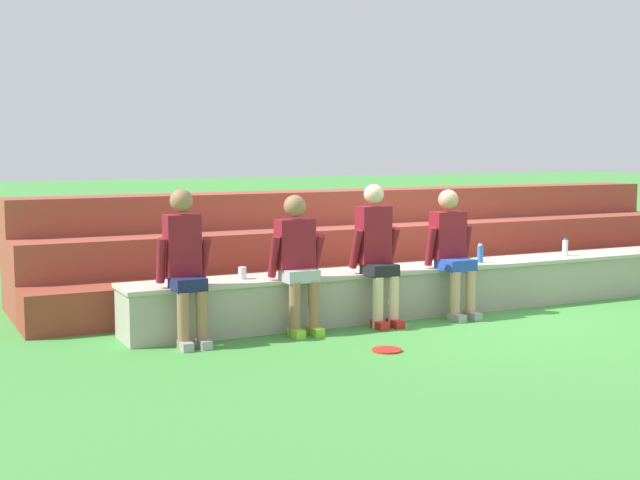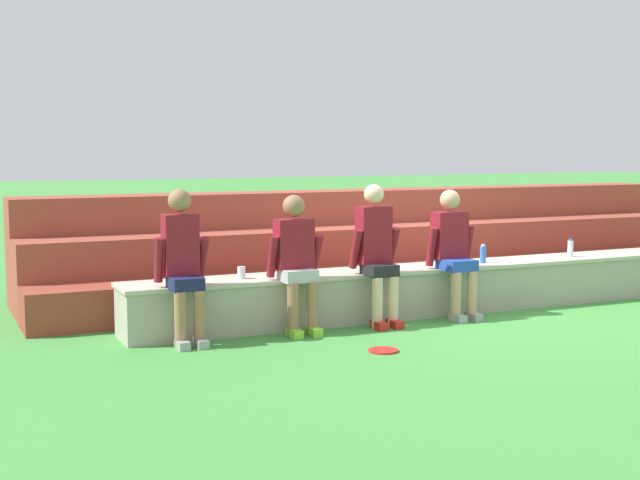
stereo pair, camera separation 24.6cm
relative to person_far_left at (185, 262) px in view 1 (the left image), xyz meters
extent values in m
plane|color=#428E3D|center=(3.25, 0.01, -0.77)|extent=(80.00, 80.00, 0.00)
cube|color=#A8A08E|center=(3.25, 0.29, -0.51)|extent=(7.55, 0.57, 0.52)
cube|color=#BCB39F|center=(3.25, 0.29, -0.26)|extent=(7.59, 0.61, 0.04)
cube|color=brown|center=(3.25, 1.11, -0.56)|extent=(9.15, 0.62, 0.42)
cube|color=#984132|center=(3.25, 1.73, -0.35)|extent=(9.15, 0.62, 0.84)
cube|color=#994233|center=(3.25, 2.35, -0.14)|extent=(9.15, 0.62, 1.26)
cylinder|color=#996B4C|center=(-0.09, -0.20, -0.51)|extent=(0.11, 0.11, 0.52)
cylinder|color=#996B4C|center=(0.09, -0.20, -0.51)|extent=(0.11, 0.11, 0.52)
cube|color=#99999E|center=(-0.09, -0.24, -0.73)|extent=(0.10, 0.22, 0.08)
cube|color=#99999E|center=(0.09, -0.24, -0.73)|extent=(0.10, 0.22, 0.08)
cube|color=#191E47|center=(0.00, -0.07, -0.19)|extent=(0.29, 0.31, 0.12)
cube|color=maroon|center=(0.00, 0.08, 0.15)|extent=(0.32, 0.20, 0.57)
sphere|color=#996B4C|center=(0.00, 0.08, 0.56)|extent=(0.21, 0.21, 0.21)
cylinder|color=maroon|center=(-0.21, 0.06, 0.02)|extent=(0.08, 0.16, 0.43)
cylinder|color=maroon|center=(0.21, 0.06, 0.02)|extent=(0.08, 0.25, 0.42)
cylinder|color=#996B4C|center=(1.04, -0.16, -0.51)|extent=(0.11, 0.11, 0.52)
cylinder|color=#996B4C|center=(1.24, -0.16, -0.51)|extent=(0.11, 0.11, 0.52)
cube|color=#8CD833|center=(1.04, -0.20, -0.73)|extent=(0.10, 0.22, 0.08)
cube|color=#8CD833|center=(1.24, -0.20, -0.73)|extent=(0.10, 0.22, 0.08)
cube|color=#B2B2B7|center=(1.14, -0.05, -0.19)|extent=(0.33, 0.28, 0.12)
cube|color=maroon|center=(1.14, 0.04, 0.11)|extent=(0.37, 0.20, 0.49)
sphere|color=#996B4C|center=(1.14, 0.04, 0.48)|extent=(0.22, 0.22, 0.22)
cylinder|color=maroon|center=(0.90, 0.02, 0.00)|extent=(0.08, 0.20, 0.43)
cylinder|color=maroon|center=(1.37, 0.02, 0.00)|extent=(0.08, 0.25, 0.41)
cylinder|color=beige|center=(1.95, -0.19, -0.51)|extent=(0.11, 0.11, 0.52)
cylinder|color=beige|center=(2.13, -0.19, -0.51)|extent=(0.11, 0.11, 0.52)
cube|color=red|center=(1.95, -0.23, -0.73)|extent=(0.10, 0.22, 0.08)
cube|color=red|center=(2.13, -0.23, -0.73)|extent=(0.10, 0.22, 0.08)
cube|color=black|center=(2.04, -0.07, -0.19)|extent=(0.30, 0.31, 0.12)
cube|color=maroon|center=(2.04, 0.07, 0.15)|extent=(0.33, 0.20, 0.59)
sphere|color=beige|center=(2.04, 0.07, 0.57)|extent=(0.21, 0.21, 0.21)
cylinder|color=maroon|center=(1.82, 0.05, 0.02)|extent=(0.08, 0.21, 0.42)
cylinder|color=maroon|center=(2.26, 0.05, 0.02)|extent=(0.08, 0.22, 0.42)
cylinder|color=tan|center=(2.87, -0.22, -0.51)|extent=(0.11, 0.11, 0.52)
cylinder|color=tan|center=(3.07, -0.22, -0.51)|extent=(0.11, 0.11, 0.52)
cube|color=#99999E|center=(2.87, -0.26, -0.73)|extent=(0.10, 0.22, 0.08)
cube|color=#99999E|center=(3.07, -0.26, -0.73)|extent=(0.10, 0.22, 0.08)
cube|color=#2347B2|center=(2.97, -0.08, -0.19)|extent=(0.33, 0.34, 0.12)
cube|color=maroon|center=(2.97, 0.07, 0.11)|extent=(0.36, 0.20, 0.50)
sphere|color=tan|center=(2.97, 0.07, 0.49)|extent=(0.22, 0.22, 0.22)
cylinder|color=maroon|center=(2.74, 0.05, 0.00)|extent=(0.08, 0.17, 0.43)
cylinder|color=maroon|center=(3.20, 0.05, 0.00)|extent=(0.08, 0.15, 0.43)
cylinder|color=silver|center=(4.82, 0.28, -0.15)|extent=(0.07, 0.07, 0.19)
cylinder|color=blue|center=(4.82, 0.28, -0.05)|extent=(0.04, 0.04, 0.02)
cylinder|color=blue|center=(3.53, 0.24, -0.15)|extent=(0.07, 0.07, 0.19)
cylinder|color=white|center=(3.53, 0.24, -0.04)|extent=(0.04, 0.04, 0.02)
cylinder|color=white|center=(0.67, 0.29, -0.18)|extent=(0.08, 0.08, 0.12)
cylinder|color=red|center=(1.52, -1.08, -0.76)|extent=(0.27, 0.27, 0.02)
camera|label=1|loc=(-2.43, -7.65, 1.06)|focal=48.77mm
camera|label=2|loc=(-2.21, -7.76, 1.06)|focal=48.77mm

